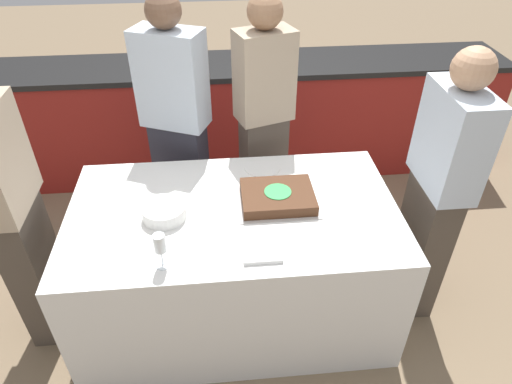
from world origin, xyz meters
name	(u,v)px	position (x,y,z in m)	size (l,w,h in m)	color
ground_plane	(237,307)	(0.00, 0.00, 0.00)	(14.00, 14.00, 0.00)	#7A664C
back_counter	(224,118)	(0.00, 1.55, 0.46)	(4.40, 0.58, 0.92)	maroon
dining_table	(235,263)	(0.00, 0.00, 0.38)	(1.66, 0.95, 0.76)	white
cake	(278,197)	(0.23, 0.04, 0.79)	(0.41, 0.33, 0.06)	#B7B2AD
plate_stack	(164,212)	(-0.34, -0.03, 0.79)	(0.21, 0.21, 0.07)	white
wine_glass	(160,245)	(-0.32, -0.35, 0.88)	(0.07, 0.07, 0.17)	white
side_plate_near_cake	(262,167)	(0.19, 0.36, 0.76)	(0.21, 0.21, 0.00)	white
utensil_pile	(262,255)	(0.11, -0.35, 0.77)	(0.17, 0.10, 0.02)	white
person_cutting_cake	(264,125)	(0.23, 0.70, 0.85)	(0.37, 0.29, 1.62)	#4C4238
person_seated_left	(14,215)	(-1.05, 0.00, 0.81)	(0.20, 0.39, 1.57)	#4C4238
person_seated_right	(437,192)	(1.05, 0.00, 0.79)	(0.20, 0.41, 1.55)	#4C4238
person_standing_back	(177,129)	(-0.30, 0.70, 0.85)	(0.43, 0.34, 1.64)	#282833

